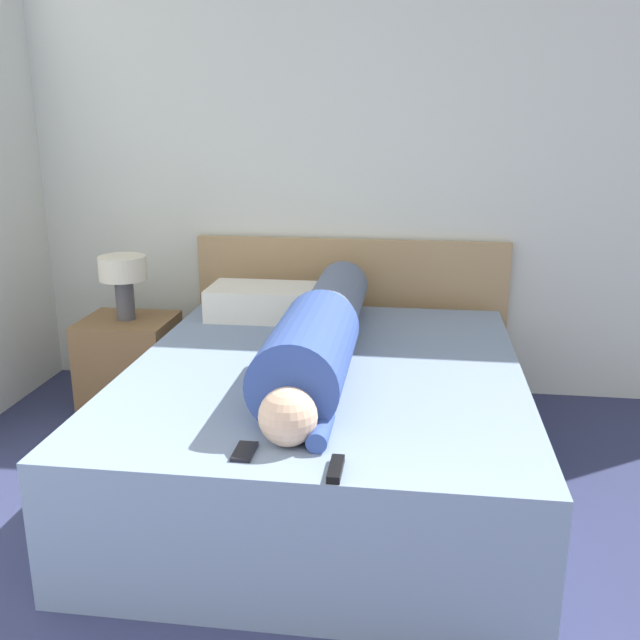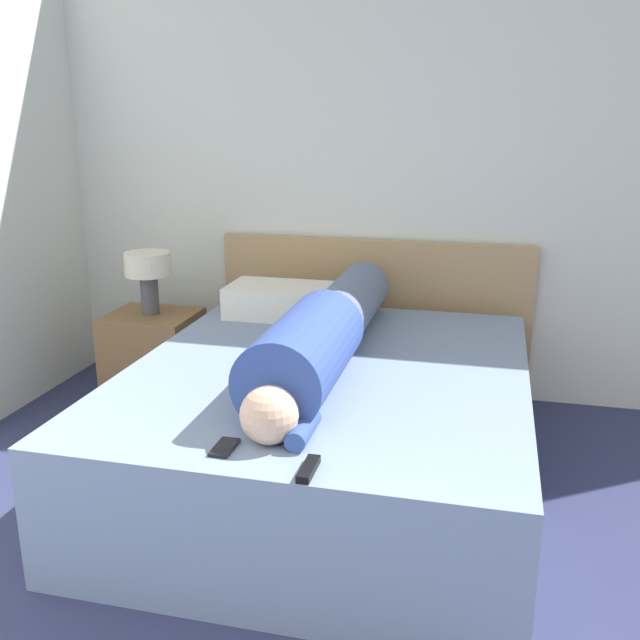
{
  "view_description": "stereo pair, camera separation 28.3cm",
  "coord_description": "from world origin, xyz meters",
  "px_view_note": "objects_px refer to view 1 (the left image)",
  "views": [
    {
      "loc": [
        0.29,
        -0.09,
        1.58
      ],
      "look_at": [
        -0.08,
        2.6,
        0.79
      ],
      "focal_mm": 40.0,
      "sensor_mm": 36.0,
      "label": 1
    },
    {
      "loc": [
        0.57,
        -0.04,
        1.58
      ],
      "look_at": [
        -0.08,
        2.6,
        0.79
      ],
      "focal_mm": 40.0,
      "sensor_mm": 36.0,
      "label": 2
    }
  ],
  "objects_px": {
    "table_lamp": "(123,275)",
    "pillow_near_headboard": "(263,302)",
    "cell_phone": "(245,451)",
    "nightstand": "(130,363)",
    "bed": "(325,424)",
    "person_lying": "(320,333)",
    "tv_remote": "(336,469)"
  },
  "relations": [
    {
      "from": "tv_remote",
      "to": "pillow_near_headboard",
      "type": "bearing_deg",
      "value": 109.35
    },
    {
      "from": "nightstand",
      "to": "person_lying",
      "type": "relative_size",
      "value": 0.28
    },
    {
      "from": "nightstand",
      "to": "pillow_near_headboard",
      "type": "xyz_separation_m",
      "value": [
        0.75,
        0.03,
        0.37
      ]
    },
    {
      "from": "pillow_near_headboard",
      "to": "cell_phone",
      "type": "xyz_separation_m",
      "value": [
        0.27,
        -1.56,
        -0.08
      ]
    },
    {
      "from": "nightstand",
      "to": "tv_remote",
      "type": "bearing_deg",
      "value": -50.51
    },
    {
      "from": "bed",
      "to": "cell_phone",
      "type": "xyz_separation_m",
      "value": [
        -0.15,
        -0.84,
        0.27
      ]
    },
    {
      "from": "nightstand",
      "to": "cell_phone",
      "type": "bearing_deg",
      "value": -56.07
    },
    {
      "from": "person_lying",
      "to": "pillow_near_headboard",
      "type": "height_order",
      "value": "person_lying"
    },
    {
      "from": "bed",
      "to": "person_lying",
      "type": "bearing_deg",
      "value": 174.33
    },
    {
      "from": "bed",
      "to": "table_lamp",
      "type": "relative_size",
      "value": 5.79
    },
    {
      "from": "nightstand",
      "to": "pillow_near_headboard",
      "type": "bearing_deg",
      "value": 2.15
    },
    {
      "from": "bed",
      "to": "person_lying",
      "type": "xyz_separation_m",
      "value": [
        -0.02,
        0.0,
        0.41
      ]
    },
    {
      "from": "nightstand",
      "to": "cell_phone",
      "type": "height_order",
      "value": "cell_phone"
    },
    {
      "from": "pillow_near_headboard",
      "to": "cell_phone",
      "type": "distance_m",
      "value": 1.58
    },
    {
      "from": "cell_phone",
      "to": "pillow_near_headboard",
      "type": "bearing_deg",
      "value": 100.01
    },
    {
      "from": "bed",
      "to": "tv_remote",
      "type": "distance_m",
      "value": 0.98
    },
    {
      "from": "bed",
      "to": "table_lamp",
      "type": "height_order",
      "value": "table_lamp"
    },
    {
      "from": "person_lying",
      "to": "tv_remote",
      "type": "xyz_separation_m",
      "value": [
        0.18,
        -0.93,
        -0.13
      ]
    },
    {
      "from": "person_lying",
      "to": "pillow_near_headboard",
      "type": "xyz_separation_m",
      "value": [
        -0.4,
        0.72,
        -0.06
      ]
    },
    {
      "from": "table_lamp",
      "to": "nightstand",
      "type": "bearing_deg",
      "value": 0.0
    },
    {
      "from": "pillow_near_headboard",
      "to": "tv_remote",
      "type": "xyz_separation_m",
      "value": [
        0.58,
        -1.64,
        -0.07
      ]
    },
    {
      "from": "cell_phone",
      "to": "person_lying",
      "type": "bearing_deg",
      "value": 81.39
    },
    {
      "from": "pillow_near_headboard",
      "to": "cell_phone",
      "type": "relative_size",
      "value": 4.34
    },
    {
      "from": "nightstand",
      "to": "cell_phone",
      "type": "xyz_separation_m",
      "value": [
        1.03,
        -1.53,
        0.29
      ]
    },
    {
      "from": "person_lying",
      "to": "tv_remote",
      "type": "relative_size",
      "value": 12.04
    },
    {
      "from": "tv_remote",
      "to": "cell_phone",
      "type": "relative_size",
      "value": 1.15
    },
    {
      "from": "table_lamp",
      "to": "pillow_near_headboard",
      "type": "distance_m",
      "value": 0.77
    },
    {
      "from": "nightstand",
      "to": "bed",
      "type": "bearing_deg",
      "value": -30.44
    },
    {
      "from": "bed",
      "to": "tv_remote",
      "type": "height_order",
      "value": "tv_remote"
    },
    {
      "from": "bed",
      "to": "nightstand",
      "type": "distance_m",
      "value": 1.37
    },
    {
      "from": "pillow_near_headboard",
      "to": "person_lying",
      "type": "bearing_deg",
      "value": -60.73
    },
    {
      "from": "nightstand",
      "to": "cell_phone",
      "type": "relative_size",
      "value": 3.87
    }
  ]
}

